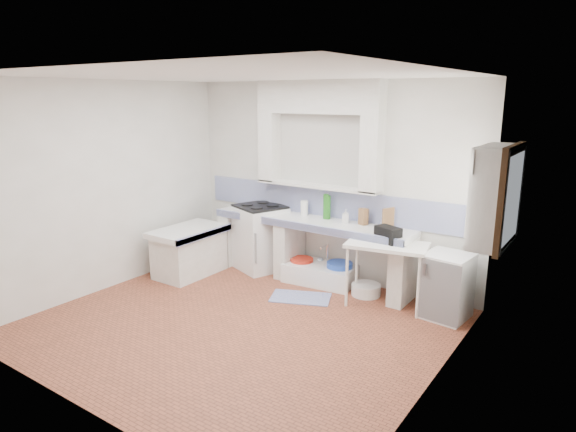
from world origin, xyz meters
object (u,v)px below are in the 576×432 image
Objects in this scene: stove at (260,238)px; side_table at (386,275)px; fridge at (446,286)px; sink at (320,274)px.

side_table is at bearing 14.99° from stove.
stove is at bearing 163.32° from side_table.
fridge reaches higher than side_table.
stove is at bearing -176.35° from fridge.
fridge is (0.74, 0.09, -0.02)m from side_table.
stove is 1.22× the size of fridge.
sink is at bearing 20.74° from stove.
fridge is (2.89, -0.14, -0.09)m from stove.
stove is 1.13m from sink.
side_table reaches higher than sink.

